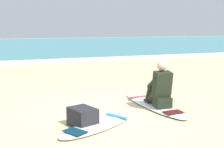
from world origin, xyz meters
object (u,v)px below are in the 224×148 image
surfer_seated (160,88)px  beach_bag (83,117)px  surfboard_main (153,105)px  surfboard_spare_near (98,125)px

surfer_seated → beach_bag: bearing=-165.6°
surfer_seated → beach_bag: (-1.77, -0.45, -0.28)m
surfboard_main → surfboard_spare_near: same height
surfboard_main → surfer_seated: 0.46m
surfboard_main → surfer_seated: surfer_seated is taller
surfboard_main → surfboard_spare_near: 1.71m
surfboard_spare_near → surfer_seated: bearing=20.9°
surfboard_spare_near → beach_bag: beach_bag is taller
beach_bag → surfer_seated: bearing=14.4°
surfboard_main → surfboard_spare_near: size_ratio=1.31×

